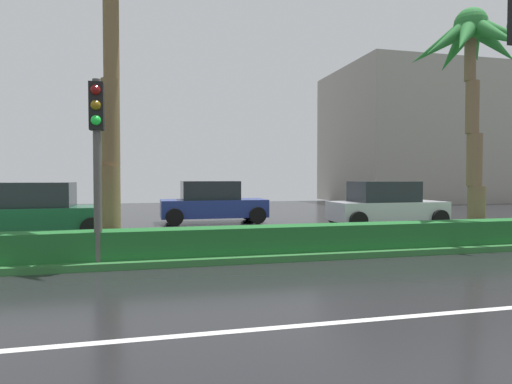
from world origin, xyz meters
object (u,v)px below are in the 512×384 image
object	(u,v)px
palm_tree_centre	(472,56)
car_in_traffic_second	(37,211)
traffic_signal_median_right	(97,136)
car_in_traffic_fourth	(386,205)
car_in_traffic_third	(212,203)

from	to	relation	value
palm_tree_centre	car_in_traffic_second	size ratio (longest dim) A/B	1.51
palm_tree_centre	car_in_traffic_second	xyz separation A→B (m)	(-12.22, 4.18, -4.48)
car_in_traffic_second	traffic_signal_median_right	bearing A→B (deg)	-66.83
traffic_signal_median_right	car_in_traffic_second	distance (m)	6.18
car_in_traffic_second	car_in_traffic_fourth	bearing A→B (deg)	0.77
car_in_traffic_second	car_in_traffic_fourth	distance (m)	12.12
traffic_signal_median_right	car_in_traffic_third	xyz separation A→B (m)	(3.63, 8.67, -1.89)
palm_tree_centre	car_in_traffic_third	size ratio (longest dim) A/B	1.51
car_in_traffic_second	palm_tree_centre	bearing A→B (deg)	-18.89
car_in_traffic_second	car_in_traffic_third	world-z (taller)	same
car_in_traffic_third	car_in_traffic_fourth	distance (m)	6.90
palm_tree_centre	car_in_traffic_third	xyz separation A→B (m)	(-6.27, 7.44, -4.48)
palm_tree_centre	car_in_traffic_fourth	distance (m)	6.24
palm_tree_centre	car_in_traffic_fourth	xyz separation A→B (m)	(-0.10, 4.34, -4.48)
car_in_traffic_second	car_in_traffic_third	bearing A→B (deg)	28.73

